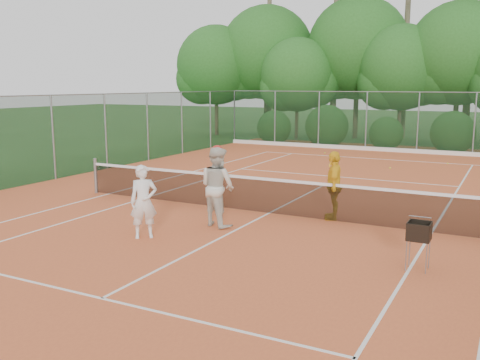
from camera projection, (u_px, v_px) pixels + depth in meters
name	position (u px, v px, depth m)	size (l,w,h in m)	color
ground	(268.00, 214.00, 14.12)	(120.00, 120.00, 0.00)	#244C1B
clay_court	(268.00, 214.00, 14.12)	(18.00, 36.00, 0.02)	#D46031
tennis_net	(268.00, 195.00, 14.02)	(11.97, 0.10, 1.10)	gray
player_white	(144.00, 202.00, 11.79)	(0.60, 0.39, 1.63)	white
player_center_grp	(217.00, 186.00, 12.78)	(1.13, 1.00, 1.95)	silver
player_yellow	(334.00, 185.00, 13.42)	(1.02, 0.42, 1.74)	yellow
ball_hopper	(419.00, 232.00, 9.74)	(0.39, 0.39, 0.90)	gray
stray_ball_a	(325.00, 153.00, 26.41)	(0.07, 0.07, 0.07)	#D2E034
stray_ball_b	(448.00, 163.00, 22.87)	(0.07, 0.07, 0.07)	yellow
stray_ball_c	(390.00, 168.00, 21.64)	(0.07, 0.07, 0.07)	yellow
court_markings	(268.00, 214.00, 14.11)	(11.03, 23.83, 0.01)	white
fence_back	(392.00, 122.00, 26.95)	(18.07, 0.07, 3.00)	#19381E
tropical_treeline	(440.00, 53.00, 30.23)	(32.10, 8.49, 15.03)	brown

